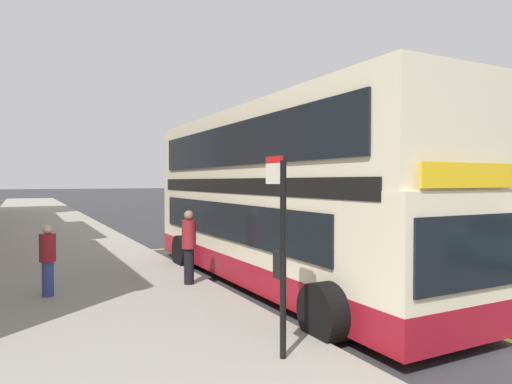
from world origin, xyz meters
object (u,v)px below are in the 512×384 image
(pedestrian_waiting_near_sign, at_px, (48,258))
(pedestrian_further_back, at_px, (189,244))
(bus_stop_sign, at_px, (280,240))
(parked_car_silver_far, at_px, (232,212))
(double_decker_bus, at_px, (275,203))

(pedestrian_waiting_near_sign, height_order, pedestrian_further_back, pedestrian_further_back)
(pedestrian_waiting_near_sign, bearing_deg, bus_stop_sign, -62.29)
(bus_stop_sign, xyz_separation_m, parked_car_silver_far, (7.90, 19.07, -1.00))
(pedestrian_waiting_near_sign, bearing_deg, double_decker_bus, -8.04)
(parked_car_silver_far, distance_m, pedestrian_waiting_near_sign, 17.45)
(bus_stop_sign, xyz_separation_m, pedestrian_further_back, (0.34, 4.94, -0.68))
(pedestrian_waiting_near_sign, bearing_deg, parked_car_silver_far, 52.36)
(parked_car_silver_far, distance_m, pedestrian_further_back, 16.02)
(parked_car_silver_far, xyz_separation_m, pedestrian_waiting_near_sign, (-10.66, -13.82, 0.18))
(parked_car_silver_far, xyz_separation_m, pedestrian_further_back, (-7.56, -14.13, 0.32))
(double_decker_bus, xyz_separation_m, parked_car_silver_far, (5.41, 14.56, -1.27))
(double_decker_bus, distance_m, parked_car_silver_far, 15.58)
(bus_stop_sign, xyz_separation_m, pedestrian_waiting_near_sign, (-2.76, 5.25, -0.82))
(bus_stop_sign, bearing_deg, parked_car_silver_far, 67.49)
(parked_car_silver_far, bearing_deg, pedestrian_waiting_near_sign, -125.57)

